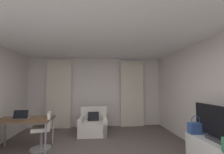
# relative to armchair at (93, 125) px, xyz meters

# --- Properties ---
(wall_window) EXTENTS (5.12, 0.06, 2.60)m
(wall_window) POSITION_rel_armchair_xyz_m (0.09, 0.83, 1.03)
(wall_window) COLOR silver
(wall_window) RESTS_ON ground
(ceiling) EXTENTS (5.12, 6.12, 0.06)m
(ceiling) POSITION_rel_armchair_xyz_m (0.09, -2.20, 2.36)
(ceiling) COLOR white
(ceiling) RESTS_ON wall_left
(curtain_left_panel) EXTENTS (0.90, 0.06, 2.50)m
(curtain_left_panel) POSITION_rel_armchair_xyz_m (-1.29, 0.70, 0.98)
(curtain_left_panel) COLOR beige
(curtain_left_panel) RESTS_ON ground
(curtain_right_panel) EXTENTS (0.90, 0.06, 2.50)m
(curtain_right_panel) POSITION_rel_armchair_xyz_m (1.46, 0.70, 0.98)
(curtain_right_panel) COLOR beige
(curtain_right_panel) RESTS_ON ground
(armchair) EXTENTS (0.89, 0.87, 0.83)m
(armchair) POSITION_rel_armchair_xyz_m (0.00, 0.00, 0.00)
(armchair) COLOR silver
(armchair) RESTS_ON ground
(desk) EXTENTS (1.28, 0.66, 0.74)m
(desk) POSITION_rel_armchair_xyz_m (-1.63, -1.03, 0.41)
(desk) COLOR brown
(desk) RESTS_ON ground
(desk_chair) EXTENTS (0.48, 0.48, 0.88)m
(desk_chair) POSITION_rel_armchair_xyz_m (-1.18, -1.05, 0.13)
(desk_chair) COLOR gray
(desk_chair) RESTS_ON ground
(laptop) EXTENTS (0.33, 0.26, 0.22)m
(laptop) POSITION_rel_armchair_xyz_m (-1.69, -1.03, 0.52)
(laptop) COLOR #ADADB2
(laptop) RESTS_ON desk
(tv_flatscreen) EXTENTS (0.20, 1.04, 0.63)m
(tv_flatscreen) POSITION_rel_armchair_xyz_m (2.27, -2.37, 0.58)
(tv_flatscreen) COLOR #333338
(tv_flatscreen) RESTS_ON tv_console
(handbag_primary) EXTENTS (0.30, 0.14, 0.37)m
(handbag_primary) POSITION_rel_armchair_xyz_m (2.16, -1.95, 0.40)
(handbag_primary) COLOR #335193
(handbag_primary) RESTS_ON tv_console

